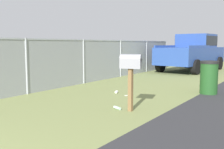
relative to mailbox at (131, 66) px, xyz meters
name	(u,v)px	position (x,y,z in m)	size (l,w,h in m)	color
mailbox	(131,66)	(0.00, 0.00, 0.00)	(0.33, 0.51, 1.30)	brown
pickup_truck	(193,51)	(10.14, 1.79, 0.07)	(5.51, 2.61, 2.09)	#284793
trash_bin	(209,77)	(3.19, -0.91, -0.52)	(0.55, 0.55, 1.01)	#1E4C1E
fence_section	(84,60)	(2.69, 3.67, -0.11)	(16.03, 0.07, 1.70)	#9EA3A8
litter_cup_by_mailbox	(116,92)	(1.69, 1.49, -0.99)	(0.08, 0.08, 0.10)	white
litter_bottle_far_scatter	(117,108)	(-0.04, 0.34, -1.00)	(0.07, 0.07, 0.22)	#B2D8BF
litter_wrapper_midfield_a	(126,95)	(1.52, 1.03, -1.03)	(0.12, 0.08, 0.01)	silver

